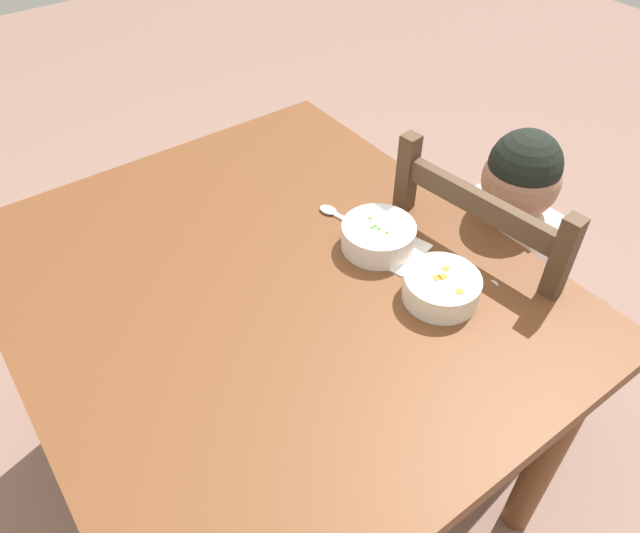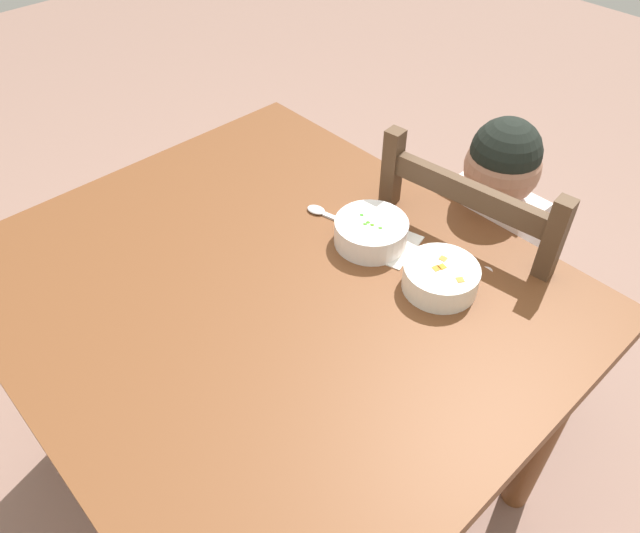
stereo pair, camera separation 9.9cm
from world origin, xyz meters
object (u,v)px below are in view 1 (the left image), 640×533
(child_figure, at_px, (493,257))
(bowl_of_peas, at_px, (378,236))
(dining_chair, at_px, (483,308))
(dining_table, at_px, (273,316))
(spoon, at_px, (335,214))
(bowl_of_carrots, at_px, (441,287))

(child_figure, bearing_deg, bowl_of_peas, -107.79)
(dining_chair, bearing_deg, child_figure, -133.91)
(dining_table, bearing_deg, spoon, 110.77)
(dining_chair, bearing_deg, spoon, -127.70)
(spoon, bearing_deg, bowl_of_peas, 3.64)
(child_figure, bearing_deg, dining_chair, 46.09)
(spoon, bearing_deg, dining_chair, 52.30)
(bowl_of_peas, bearing_deg, spoon, -176.36)
(child_figure, height_order, spoon, child_figure)
(bowl_of_peas, bearing_deg, child_figure, 72.21)
(child_figure, bearing_deg, dining_table, -105.12)
(dining_chair, xyz_separation_m, child_figure, (-0.01, -0.01, 0.18))
(child_figure, bearing_deg, spoon, -127.56)
(bowl_of_peas, bearing_deg, dining_table, -101.78)
(bowl_of_carrots, bearing_deg, dining_chair, 106.35)
(bowl_of_carrots, xyz_separation_m, spoon, (-0.33, -0.01, -0.02))
(dining_chair, bearing_deg, bowl_of_peas, -108.51)
(dining_table, distance_m, child_figure, 0.55)
(dining_chair, distance_m, child_figure, 0.18)
(dining_table, xyz_separation_m, dining_chair, (0.15, 0.54, -0.19))
(dining_chair, distance_m, bowl_of_carrots, 0.45)
(bowl_of_carrots, height_order, spoon, bowl_of_carrots)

